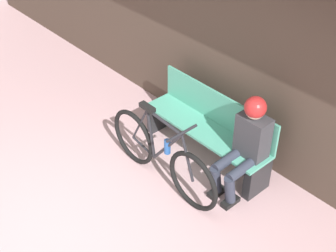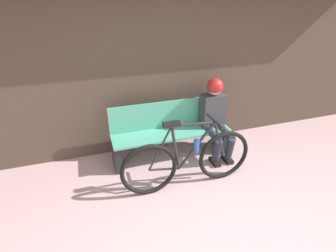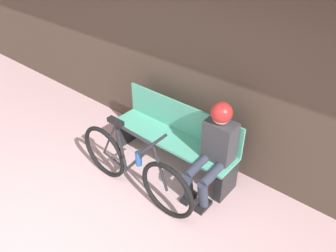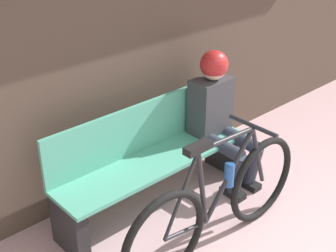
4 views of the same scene
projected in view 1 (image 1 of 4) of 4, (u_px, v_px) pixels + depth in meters
ground_plane at (63, 246)px, 4.57m from camera, size 24.00×24.00×0.00m
storefront_wall at (244, 17)px, 4.89m from camera, size 12.00×0.56×3.20m
park_bench_near at (208, 129)px, 5.45m from camera, size 1.70×0.42×0.82m
bicycle at (161, 156)px, 5.08m from camera, size 1.67×0.40×0.93m
person_seated at (247, 140)px, 4.84m from camera, size 0.34×0.61×1.15m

